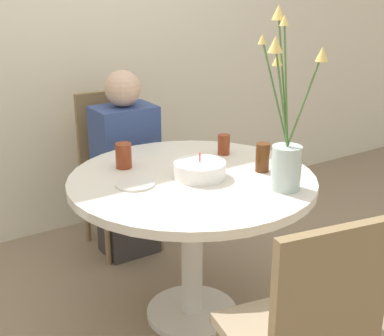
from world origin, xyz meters
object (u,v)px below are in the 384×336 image
(side_plate, at_px, (135,184))
(person_boy, at_px, (126,171))
(chair_near_front, at_px, (115,160))
(drink_glass_2, at_px, (263,157))
(drink_glass_1, at_px, (224,144))
(drink_glass_0, at_px, (124,156))
(flower_vase, at_px, (286,142))
(chair_far_back, at_px, (305,330))
(birthday_cake, at_px, (200,170))

(side_plate, height_order, person_boy, person_boy)
(person_boy, bearing_deg, chair_near_front, 87.16)
(drink_glass_2, bearing_deg, drink_glass_1, 90.18)
(drink_glass_0, distance_m, person_boy, 0.61)
(flower_vase, xyz_separation_m, drink_glass_2, (0.06, 0.21, -0.14))
(drink_glass_1, bearing_deg, chair_far_back, -113.51)
(chair_near_front, bearing_deg, birthday_cake, -88.58)
(drink_glass_0, bearing_deg, flower_vase, -53.30)
(side_plate, xyz_separation_m, drink_glass_1, (0.57, 0.13, 0.05))
(chair_near_front, relative_size, birthday_cake, 4.03)
(drink_glass_2, bearing_deg, chair_far_back, -121.01)
(drink_glass_1, xyz_separation_m, person_boy, (-0.27, 0.58, -0.27))
(side_plate, height_order, drink_glass_1, drink_glass_1)
(chair_far_back, bearing_deg, flower_vase, -115.32)
(chair_far_back, bearing_deg, birthday_cake, -91.73)
(birthday_cake, height_order, drink_glass_0, same)
(person_boy, bearing_deg, drink_glass_1, -64.91)
(chair_near_front, distance_m, drink_glass_0, 0.73)
(chair_near_front, xyz_separation_m, person_boy, (-0.01, -0.16, -0.02))
(drink_glass_0, relative_size, person_boy, 0.11)
(birthday_cake, distance_m, side_plate, 0.30)
(chair_far_back, height_order, birthday_cake, chair_far_back)
(chair_near_front, relative_size, drink_glass_0, 7.94)
(chair_far_back, distance_m, person_boy, 1.67)
(drink_glass_0, bearing_deg, chair_near_front, 68.84)
(drink_glass_0, xyz_separation_m, drink_glass_1, (0.51, -0.09, -0.01))
(chair_far_back, height_order, drink_glass_1, chair_far_back)
(side_plate, distance_m, drink_glass_1, 0.59)
(birthday_cake, xyz_separation_m, side_plate, (-0.28, 0.08, -0.03))
(drink_glass_0, bearing_deg, person_boy, 63.54)
(side_plate, bearing_deg, birthday_cake, -14.99)
(chair_near_front, distance_m, drink_glass_1, 0.82)
(chair_near_front, bearing_deg, chair_far_back, -93.72)
(flower_vase, height_order, drink_glass_1, flower_vase)
(side_plate, bearing_deg, flower_vase, -36.68)
(birthday_cake, bearing_deg, chair_far_back, -102.00)
(chair_far_back, height_order, flower_vase, flower_vase)
(drink_glass_2, bearing_deg, chair_near_front, 104.28)
(flower_vase, distance_m, drink_glass_2, 0.26)
(chair_near_front, height_order, chair_far_back, same)
(birthday_cake, xyz_separation_m, drink_glass_2, (0.29, -0.09, 0.03))
(birthday_cake, distance_m, drink_glass_2, 0.30)
(birthday_cake, height_order, drink_glass_2, drink_glass_2)
(side_plate, xyz_separation_m, drink_glass_0, (0.06, 0.22, 0.05))
(flower_vase, height_order, drink_glass_2, flower_vase)
(chair_near_front, relative_size, side_plate, 5.43)
(drink_glass_0, distance_m, drink_glass_1, 0.52)
(chair_far_back, bearing_deg, drink_glass_2, -110.74)
(side_plate, relative_size, drink_glass_1, 1.69)
(chair_near_front, distance_m, drink_glass_2, 1.10)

